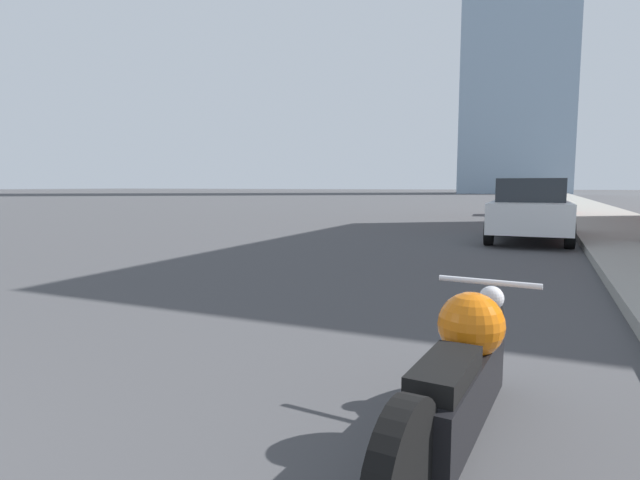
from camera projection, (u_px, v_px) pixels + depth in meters
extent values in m
cube|color=gray|center=(580.00, 205.00, 34.67)|extent=(3.11, 240.00, 0.15)
cylinder|color=black|center=(489.00, 350.00, 3.24)|extent=(0.15, 0.63, 0.62)
cube|color=black|center=(458.00, 394.00, 2.52)|extent=(0.34, 1.28, 0.32)
sphere|color=orange|center=(471.00, 325.00, 2.71)|extent=(0.36, 0.36, 0.36)
cube|color=black|center=(445.00, 371.00, 2.26)|extent=(0.26, 0.59, 0.10)
sphere|color=silver|center=(491.00, 298.00, 3.23)|extent=(0.16, 0.16, 0.16)
cylinder|color=silver|center=(489.00, 282.00, 3.11)|extent=(0.62, 0.09, 0.04)
cube|color=silver|center=(529.00, 215.00, 12.40)|extent=(1.85, 4.16, 0.69)
cube|color=#23282D|center=(530.00, 190.00, 12.34)|extent=(1.55, 2.01, 0.56)
cylinder|color=black|center=(496.00, 224.00, 13.94)|extent=(0.21, 0.62, 0.61)
cylinder|color=black|center=(563.00, 226.00, 13.29)|extent=(0.21, 0.62, 0.61)
cylinder|color=black|center=(489.00, 232.00, 11.60)|extent=(0.21, 0.62, 0.61)
cylinder|color=black|center=(570.00, 235.00, 10.94)|extent=(0.21, 0.62, 0.61)
cube|color=red|center=(532.00, 201.00, 23.70)|extent=(2.21, 4.20, 0.72)
cube|color=#23282D|center=(533.00, 187.00, 23.63)|extent=(1.75, 2.07, 0.60)
cylinder|color=black|center=(511.00, 207.00, 25.21)|extent=(0.25, 0.63, 0.62)
cylinder|color=black|center=(550.00, 208.00, 24.63)|extent=(0.25, 0.63, 0.62)
cylinder|color=black|center=(513.00, 209.00, 22.85)|extent=(0.25, 0.63, 0.62)
cylinder|color=black|center=(556.00, 210.00, 22.27)|extent=(0.25, 0.63, 0.62)
cube|color=gold|center=(535.00, 197.00, 34.15)|extent=(1.83, 4.40, 0.62)
cube|color=#23282D|center=(535.00, 188.00, 34.08)|extent=(1.51, 2.13, 0.64)
cylinder|color=black|center=(522.00, 201.00, 35.73)|extent=(0.22, 0.65, 0.64)
cylinder|color=black|center=(547.00, 201.00, 35.11)|extent=(0.22, 0.65, 0.64)
cylinder|color=black|center=(522.00, 202.00, 33.25)|extent=(0.22, 0.65, 0.64)
cylinder|color=black|center=(548.00, 202.00, 32.63)|extent=(0.22, 0.65, 0.64)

